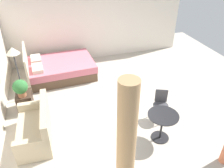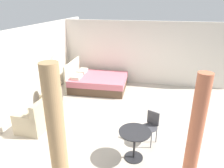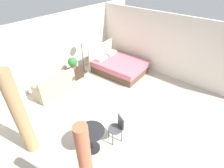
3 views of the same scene
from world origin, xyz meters
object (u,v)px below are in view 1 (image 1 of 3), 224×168
(bed, at_px, (59,68))
(balcony_table, at_px, (162,122))
(vase, at_px, (21,89))
(cafe_chair_near_window, at_px, (161,102))
(couch, at_px, (36,129))
(floor_lamp, at_px, (14,56))
(nightstand, at_px, (25,101))
(potted_plant, at_px, (20,87))

(bed, height_order, balcony_table, bed)
(vase, height_order, cafe_chair_near_window, cafe_chair_near_window)
(couch, relative_size, floor_lamp, 0.90)
(bed, relative_size, couch, 1.53)
(nightstand, height_order, floor_lamp, floor_lamp)
(vase, relative_size, balcony_table, 0.23)
(bed, distance_m, vase, 1.87)
(floor_lamp, xyz_separation_m, balcony_table, (-2.64, -3.12, -0.91))
(potted_plant, bearing_deg, balcony_table, -123.39)
(balcony_table, bearing_deg, floor_lamp, 49.80)
(nightstand, relative_size, floor_lamp, 0.32)
(vase, xyz_separation_m, cafe_chair_near_window, (-1.55, -3.43, -0.09))
(potted_plant, distance_m, balcony_table, 3.69)
(bed, distance_m, couch, 2.94)
(floor_lamp, bearing_deg, balcony_table, -130.20)
(nightstand, bearing_deg, bed, -35.41)
(cafe_chair_near_window, bearing_deg, couch, 86.85)
(bed, relative_size, cafe_chair_near_window, 2.77)
(floor_lamp, bearing_deg, vase, -177.30)
(bed, relative_size, potted_plant, 4.71)
(bed, distance_m, cafe_chair_near_window, 3.77)
(nightstand, xyz_separation_m, balcony_table, (-2.12, -3.06, 0.24))
(couch, relative_size, vase, 8.98)
(cafe_chair_near_window, bearing_deg, floor_lamp, 60.51)
(nightstand, height_order, potted_plant, potted_plant)
(couch, xyz_separation_m, potted_plant, (1.16, 0.29, 0.47))
(potted_plant, bearing_deg, nightstand, -6.13)
(couch, relative_size, balcony_table, 2.09)
(nightstand, bearing_deg, floor_lamp, 7.27)
(nightstand, relative_size, cafe_chair_near_window, 0.65)
(bed, bearing_deg, cafe_chair_near_window, -142.74)
(bed, height_order, potted_plant, bed)
(balcony_table, bearing_deg, cafe_chair_near_window, -25.34)
(couch, xyz_separation_m, cafe_chair_near_window, (-0.17, -3.11, 0.20))
(cafe_chair_near_window, bearing_deg, balcony_table, 154.66)
(nightstand, bearing_deg, potted_plant, 173.87)
(bed, xyz_separation_m, potted_plant, (-1.66, 1.12, 0.47))
(couch, height_order, floor_lamp, floor_lamp)
(balcony_table, bearing_deg, nightstand, 55.23)
(nightstand, bearing_deg, couch, -167.65)
(potted_plant, xyz_separation_m, cafe_chair_near_window, (-1.33, -3.39, -0.27))
(couch, bearing_deg, potted_plant, 13.87)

